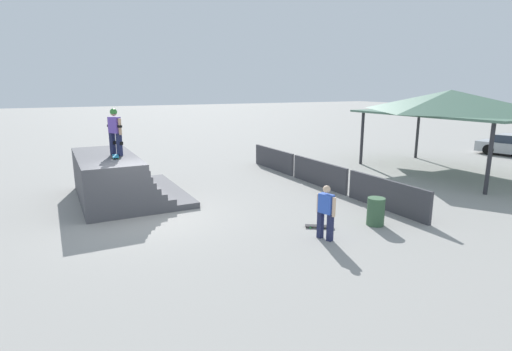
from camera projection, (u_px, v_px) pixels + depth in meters
ground_plane at (145, 217)px, 12.80m from camera, size 160.00×160.00×0.00m
quarter_pipe_ramp at (116, 179)px, 14.76m from camera, size 5.08×3.65×1.68m
skater_on_deck at (115, 129)px, 14.20m from camera, size 0.69×0.51×1.68m
skateboard_on_deck at (116, 156)px, 13.89m from camera, size 0.82×0.29×0.09m
bystander_walking at (326, 210)px, 10.80m from camera, size 0.61×0.31×1.52m
skateboard_on_ground at (320, 226)px, 11.85m from camera, size 0.63×0.81×0.09m
barrier_fence at (319, 173)px, 16.84m from camera, size 11.32×0.12×1.05m
pavilion_shelter at (450, 103)px, 18.86m from camera, size 8.33×4.96×3.97m
trash_bin at (376, 212)px, 12.02m from camera, size 0.52×0.52×0.85m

